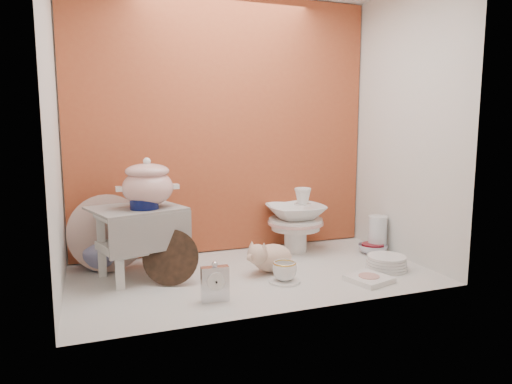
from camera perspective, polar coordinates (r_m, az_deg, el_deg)
ground at (r=2.38m, az=-0.29°, el=-10.14°), size 1.80×1.80×0.00m
niche_shell at (r=2.43m, az=-1.78°, el=12.46°), size 1.86×1.03×1.53m
step_stool at (r=2.37m, az=-14.50°, el=-6.04°), size 0.50×0.46×0.35m
soup_tureen at (r=2.30m, az=-13.28°, el=1.15°), size 0.36×0.36×0.25m
cobalt_bowl at (r=2.28m, az=-13.66°, el=-1.40°), size 0.14×0.14×0.05m
floral_platter at (r=2.51m, az=-17.94°, el=-4.86°), size 0.41×0.15×0.40m
blue_white_vase at (r=2.58m, az=-18.60°, el=-6.48°), size 0.25×0.25×0.23m
lacquer_tray at (r=2.24m, az=-10.53°, el=-7.98°), size 0.28×0.18×0.26m
mantel_clock at (r=2.02m, az=-5.10°, el=-11.01°), size 0.12×0.05×0.17m
plush_pig at (r=2.39m, az=2.02°, el=-8.08°), size 0.28×0.20×0.16m
teacup_saucer at (r=2.27m, az=3.54°, el=-10.96°), size 0.20×0.20×0.01m
gold_rim_teacup at (r=2.25m, az=3.55°, el=-9.73°), size 0.13×0.13×0.09m
lattice_dish at (r=2.34m, az=13.80°, el=-10.41°), size 0.23×0.23×0.03m
dinner_plate_stack at (r=2.54m, az=15.85°, el=-8.40°), size 0.28×0.28×0.07m
crystal_bowl at (r=2.83m, az=14.24°, el=-6.85°), size 0.22×0.22×0.05m
clear_glass_vase at (r=2.85m, az=14.81°, el=-5.06°), size 0.11×0.11×0.22m
porcelain_tower at (r=2.76m, az=4.92°, el=-3.45°), size 0.43×0.43×0.38m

